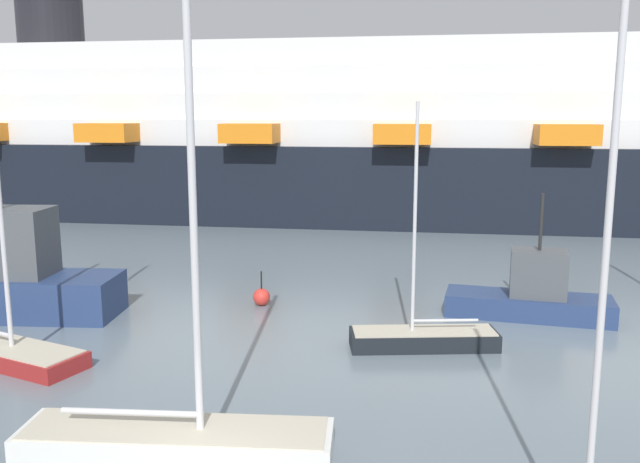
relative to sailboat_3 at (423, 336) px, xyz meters
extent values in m
cube|color=black|center=(0.01, 0.00, -0.12)|extent=(4.79, 2.09, 0.54)
cube|color=beige|center=(0.01, 0.00, 0.17)|extent=(4.59, 1.96, 0.04)
cylinder|color=silver|center=(-0.36, -0.06, 3.73)|extent=(0.11, 0.11, 7.15)
cylinder|color=silver|center=(0.67, 0.12, 0.50)|extent=(2.07, 0.45, 0.09)
cylinder|color=silver|center=(2.47, -10.05, 4.54)|extent=(0.12, 0.12, 8.87)
cube|color=white|center=(-5.34, -7.75, -0.04)|extent=(6.78, 2.06, 0.68)
cube|color=beige|center=(-5.34, -7.75, 0.32)|extent=(6.50, 1.92, 0.04)
cylinder|color=silver|center=(-4.81, -7.71, 5.49)|extent=(0.16, 0.16, 10.39)
cylinder|color=silver|center=(-6.31, -7.81, 0.65)|extent=(3.01, 0.33, 0.13)
cube|color=maroon|center=(-12.59, -2.83, -0.14)|extent=(5.94, 3.39, 0.48)
cube|color=beige|center=(-12.59, -2.83, 0.12)|extent=(5.68, 3.20, 0.04)
cube|color=navy|center=(3.83, 3.84, 0.02)|extent=(6.07, 2.61, 0.81)
cube|color=#4C5156|center=(4.12, 3.81, 1.27)|extent=(2.11, 1.66, 1.69)
cylinder|color=#262626|center=(4.12, 3.81, 3.14)|extent=(0.12, 0.12, 2.06)
cube|color=#4C5156|center=(-15.10, 1.42, 2.36)|extent=(3.52, 2.23, 2.47)
sphere|color=red|center=(-6.14, 3.96, -0.05)|extent=(0.66, 0.66, 0.66)
cylinder|color=black|center=(-6.14, 3.96, 0.62)|extent=(0.06, 0.06, 0.69)
cube|color=black|center=(-10.57, 28.11, 2.25)|extent=(96.12, 15.27, 5.27)
cube|color=white|center=(-10.57, 28.11, 5.75)|extent=(88.42, 13.52, 1.73)
cube|color=white|center=(-10.57, 28.11, 7.48)|extent=(83.11, 12.71, 1.73)
cube|color=white|center=(-10.57, 28.11, 9.20)|extent=(77.81, 11.89, 1.73)
cube|color=white|center=(-10.57, 28.11, 10.93)|extent=(72.50, 11.08, 1.73)
cube|color=orange|center=(-20.29, 21.32, 5.75)|extent=(3.50, 2.75, 1.21)
cube|color=orange|center=(-10.70, 21.13, 5.75)|extent=(3.50, 2.75, 1.21)
cube|color=orange|center=(-1.12, 20.95, 5.75)|extent=(3.50, 2.75, 1.21)
cube|color=orange|center=(8.47, 20.76, 5.75)|extent=(3.50, 2.75, 1.21)
cylinder|color=black|center=(-27.82, 28.45, 14.19)|extent=(4.83, 4.83, 4.79)
camera|label=1|loc=(-0.47, -20.43, 6.90)|focal=37.38mm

